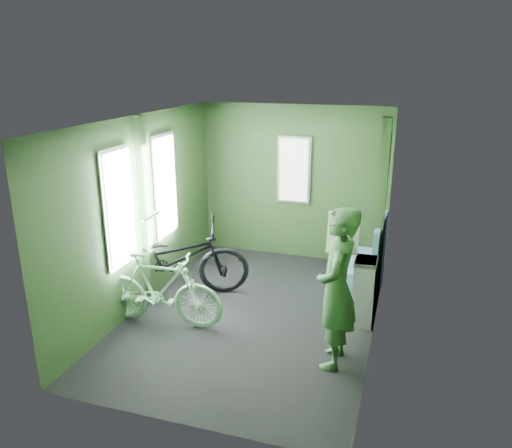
# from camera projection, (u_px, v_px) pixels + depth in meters

# --- Properties ---
(room) EXTENTS (4.00, 4.02, 2.31)m
(room) POSITION_uv_depth(u_px,v_px,m) (251.00, 197.00, 5.57)
(room) COLOR black
(room) RESTS_ON ground
(bicycle_black) EXTENTS (2.06, 1.43, 1.07)m
(bicycle_black) POSITION_uv_depth(u_px,v_px,m) (176.00, 295.00, 6.46)
(bicycle_black) COLOR black
(bicycle_black) RESTS_ON ground
(bicycle_mint) EXTENTS (1.50, 0.58, 0.92)m
(bicycle_mint) POSITION_uv_depth(u_px,v_px,m) (162.00, 324.00, 5.73)
(bicycle_mint) COLOR #9CE4B6
(bicycle_mint) RESTS_ON ground
(passenger) EXTENTS (0.40, 0.66, 1.62)m
(passenger) POSITION_uv_depth(u_px,v_px,m) (337.00, 288.00, 4.76)
(passenger) COLOR #345F33
(passenger) RESTS_ON ground
(waste_box) EXTENTS (0.23, 0.32, 0.79)m
(waste_box) POSITION_uv_depth(u_px,v_px,m) (364.00, 292.00, 5.64)
(waste_box) COLOR gray
(waste_box) RESTS_ON ground
(bench_seat) EXTENTS (0.59, 1.01, 1.04)m
(bench_seat) POSITION_uv_depth(u_px,v_px,m) (360.00, 274.00, 6.34)
(bench_seat) COLOR #304E66
(bench_seat) RESTS_ON ground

